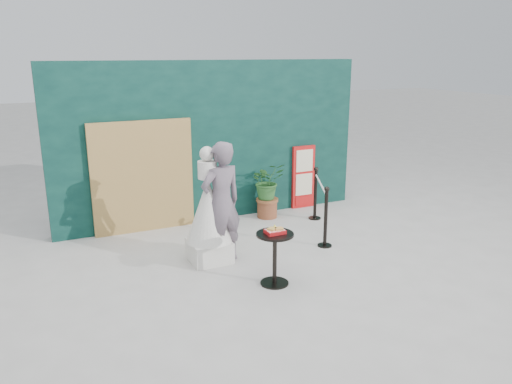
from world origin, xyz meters
name	(u,v)px	position (x,y,z in m)	size (l,w,h in m)	color
ground	(292,280)	(0.00, 0.00, 0.00)	(60.00, 60.00, 0.00)	#ADAAA5
back_wall	(213,142)	(0.00, 3.15, 1.50)	(6.00, 0.30, 3.00)	black
bamboo_fence	(143,177)	(-1.40, 2.94, 1.00)	(1.80, 0.08, 2.00)	tan
woman	(221,203)	(-0.64, 1.07, 0.94)	(0.69, 0.45, 1.88)	slate
menu_board	(303,177)	(1.90, 2.95, 0.65)	(0.50, 0.07, 1.30)	red
statue	(209,216)	(-0.82, 1.16, 0.74)	(0.70, 0.70, 1.80)	silver
cafe_table	(275,251)	(-0.27, 0.00, 0.50)	(0.52, 0.52, 0.75)	black
food_basket	(275,231)	(-0.27, 0.00, 0.79)	(0.26, 0.19, 0.11)	#AF1215
planter	(267,186)	(0.93, 2.68, 0.63)	(0.64, 0.56, 1.09)	brown
stanchion_barrier	(320,205)	(1.43, 1.55, 0.49)	(0.84, 1.54, 1.03)	black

